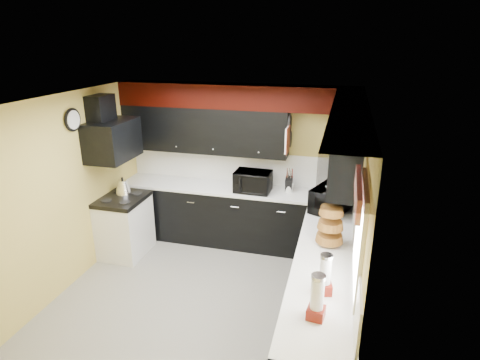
# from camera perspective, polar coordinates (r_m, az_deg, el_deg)

# --- Properties ---
(ground) EXTENTS (3.60, 3.60, 0.00)m
(ground) POSITION_cam_1_polar(r_m,az_deg,el_deg) (5.39, -5.32, -16.07)
(ground) COLOR gray
(ground) RESTS_ON ground
(wall_back) EXTENTS (3.60, 0.06, 2.50)m
(wall_back) POSITION_cam_1_polar(r_m,az_deg,el_deg) (6.38, -0.20, 2.43)
(wall_back) COLOR #E0C666
(wall_back) RESTS_ON ground
(wall_right) EXTENTS (0.06, 3.60, 2.50)m
(wall_right) POSITION_cam_1_polar(r_m,az_deg,el_deg) (4.51, 16.32, -5.97)
(wall_right) COLOR #E0C666
(wall_right) RESTS_ON ground
(wall_left) EXTENTS (0.06, 3.60, 2.50)m
(wall_left) POSITION_cam_1_polar(r_m,az_deg,el_deg) (5.63, -23.25, -1.64)
(wall_left) COLOR #E0C666
(wall_left) RESTS_ON ground
(ceiling) EXTENTS (3.60, 3.60, 0.06)m
(ceiling) POSITION_cam_1_polar(r_m,az_deg,el_deg) (4.43, -6.35, 11.23)
(ceiling) COLOR white
(ceiling) RESTS_ON wall_back
(cab_back) EXTENTS (3.60, 0.60, 0.90)m
(cab_back) POSITION_cam_1_polar(r_m,az_deg,el_deg) (6.40, -0.88, -5.20)
(cab_back) COLOR black
(cab_back) RESTS_ON ground
(cab_right) EXTENTS (0.60, 3.00, 0.90)m
(cab_right) POSITION_cam_1_polar(r_m,az_deg,el_deg) (4.65, 11.56, -16.17)
(cab_right) COLOR black
(cab_right) RESTS_ON ground
(counter_back) EXTENTS (3.62, 0.64, 0.04)m
(counter_back) POSITION_cam_1_polar(r_m,az_deg,el_deg) (6.22, -0.91, -1.27)
(counter_back) COLOR white
(counter_back) RESTS_ON cab_back
(counter_right) EXTENTS (0.64, 3.02, 0.04)m
(counter_right) POSITION_cam_1_polar(r_m,az_deg,el_deg) (4.39, 11.98, -11.18)
(counter_right) COLOR white
(counter_right) RESTS_ON cab_right
(splash_back) EXTENTS (3.60, 0.02, 0.50)m
(splash_back) POSITION_cam_1_polar(r_m,az_deg,el_deg) (6.39, -0.22, 1.89)
(splash_back) COLOR white
(splash_back) RESTS_ON counter_back
(splash_right) EXTENTS (0.02, 3.60, 0.50)m
(splash_right) POSITION_cam_1_polar(r_m,az_deg,el_deg) (4.54, 16.12, -6.64)
(splash_right) COLOR white
(splash_right) RESTS_ON counter_right
(upper_back) EXTENTS (2.60, 0.35, 0.70)m
(upper_back) POSITION_cam_1_polar(r_m,az_deg,el_deg) (6.22, -5.11, 7.15)
(upper_back) COLOR black
(upper_back) RESTS_ON wall_back
(upper_right) EXTENTS (0.35, 1.80, 0.70)m
(upper_right) POSITION_cam_1_polar(r_m,az_deg,el_deg) (5.17, 14.85, 3.96)
(upper_right) COLOR black
(upper_right) RESTS_ON wall_right
(soffit_back) EXTENTS (3.60, 0.36, 0.35)m
(soffit_back) POSITION_cam_1_polar(r_m,az_deg,el_deg) (5.98, -0.66, 11.82)
(soffit_back) COLOR black
(soffit_back) RESTS_ON wall_back
(soffit_right) EXTENTS (0.36, 3.24, 0.35)m
(soffit_right) POSITION_cam_1_polar(r_m,az_deg,el_deg) (3.99, 15.23, 7.19)
(soffit_right) COLOR black
(soffit_right) RESTS_ON wall_right
(stove) EXTENTS (0.60, 0.75, 0.86)m
(stove) POSITION_cam_1_polar(r_m,az_deg,el_deg) (6.34, -16.03, -6.47)
(stove) COLOR white
(stove) RESTS_ON ground
(cooktop) EXTENTS (0.62, 0.77, 0.06)m
(cooktop) POSITION_cam_1_polar(r_m,az_deg,el_deg) (6.16, -16.43, -2.62)
(cooktop) COLOR black
(cooktop) RESTS_ON stove
(hood) EXTENTS (0.50, 0.78, 0.55)m
(hood) POSITION_cam_1_polar(r_m,az_deg,el_deg) (5.92, -17.67, 5.44)
(hood) COLOR black
(hood) RESTS_ON wall_left
(hood_duct) EXTENTS (0.24, 0.40, 0.40)m
(hood_duct) POSITION_cam_1_polar(r_m,az_deg,el_deg) (5.91, -19.18, 9.43)
(hood_duct) COLOR black
(hood_duct) RESTS_ON wall_left
(window) EXTENTS (0.03, 0.86, 0.96)m
(window) POSITION_cam_1_polar(r_m,az_deg,el_deg) (3.57, 16.71, -7.70)
(window) COLOR white
(window) RESTS_ON wall_right
(valance) EXTENTS (0.04, 0.88, 0.20)m
(valance) POSITION_cam_1_polar(r_m,az_deg,el_deg) (3.41, 16.44, -1.63)
(valance) COLOR red
(valance) RESTS_ON wall_right
(pan_top) EXTENTS (0.03, 0.22, 0.40)m
(pan_top) POSITION_cam_1_polar(r_m,az_deg,el_deg) (5.80, 7.08, 8.18)
(pan_top) COLOR black
(pan_top) RESTS_ON upper_back
(pan_mid) EXTENTS (0.03, 0.28, 0.46)m
(pan_mid) POSITION_cam_1_polar(r_m,az_deg,el_deg) (5.73, 6.79, 5.49)
(pan_mid) COLOR black
(pan_mid) RESTS_ON upper_back
(pan_low) EXTENTS (0.03, 0.24, 0.42)m
(pan_low) POSITION_cam_1_polar(r_m,az_deg,el_deg) (5.99, 7.14, 5.79)
(pan_low) COLOR black
(pan_low) RESTS_ON upper_back
(cut_board) EXTENTS (0.03, 0.26, 0.35)m
(cut_board) POSITION_cam_1_polar(r_m,az_deg,el_deg) (5.60, 6.73, 5.69)
(cut_board) COLOR white
(cut_board) RESTS_ON upper_back
(baskets) EXTENTS (0.27, 0.27, 0.50)m
(baskets) POSITION_cam_1_polar(r_m,az_deg,el_deg) (4.58, 12.72, -6.20)
(baskets) COLOR brown
(baskets) RESTS_ON upper_right
(clock) EXTENTS (0.03, 0.30, 0.30)m
(clock) POSITION_cam_1_polar(r_m,az_deg,el_deg) (5.57, -22.71, 7.91)
(clock) COLOR black
(clock) RESTS_ON wall_left
(deco_plate) EXTENTS (0.03, 0.24, 0.24)m
(deco_plate) POSITION_cam_1_polar(r_m,az_deg,el_deg) (3.85, 17.35, 5.39)
(deco_plate) COLOR white
(deco_plate) RESTS_ON wall_right
(toaster_oven) EXTENTS (0.55, 0.46, 0.31)m
(toaster_oven) POSITION_cam_1_polar(r_m,az_deg,el_deg) (6.02, 1.82, -0.22)
(toaster_oven) COLOR black
(toaster_oven) RESTS_ON counter_back
(microwave) EXTENTS (0.60, 0.71, 0.33)m
(microwave) POSITION_cam_1_polar(r_m,az_deg,el_deg) (5.48, 12.88, -2.66)
(microwave) COLOR black
(microwave) RESTS_ON counter_right
(utensil_crock) EXTENTS (0.14, 0.14, 0.14)m
(utensil_crock) POSITION_cam_1_polar(r_m,az_deg,el_deg) (6.07, 6.99, -1.05)
(utensil_crock) COLOR white
(utensil_crock) RESTS_ON counter_back
(knife_block) EXTENTS (0.11, 0.15, 0.23)m
(knife_block) POSITION_cam_1_polar(r_m,az_deg,el_deg) (6.06, 6.97, -0.62)
(knife_block) COLOR black
(knife_block) RESTS_ON counter_back
(kettle) EXTENTS (0.25, 0.25, 0.21)m
(kettle) POSITION_cam_1_polar(r_m,az_deg,el_deg) (6.26, -16.31, -0.93)
(kettle) COLOR silver
(kettle) RESTS_ON cooktop
(dispenser_a) EXTENTS (0.16, 0.16, 0.36)m
(dispenser_a) POSITION_cam_1_polar(r_m,az_deg,el_deg) (3.78, 12.01, -13.19)
(dispenser_a) COLOR #610009
(dispenser_a) RESTS_ON counter_right
(dispenser_b) EXTENTS (0.16, 0.16, 0.38)m
(dispenser_b) POSITION_cam_1_polar(r_m,az_deg,el_deg) (3.47, 10.89, -16.21)
(dispenser_b) COLOR #690000
(dispenser_b) RESTS_ON counter_right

